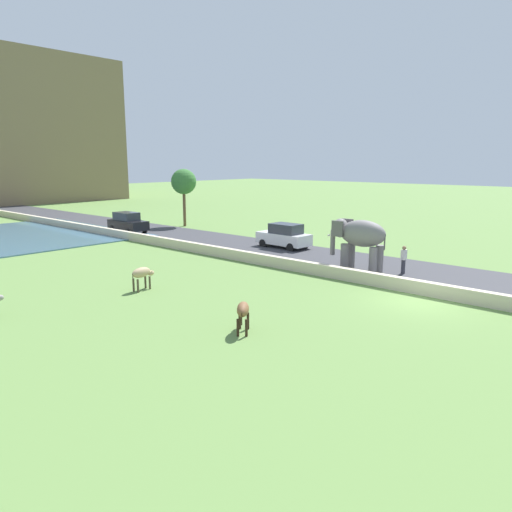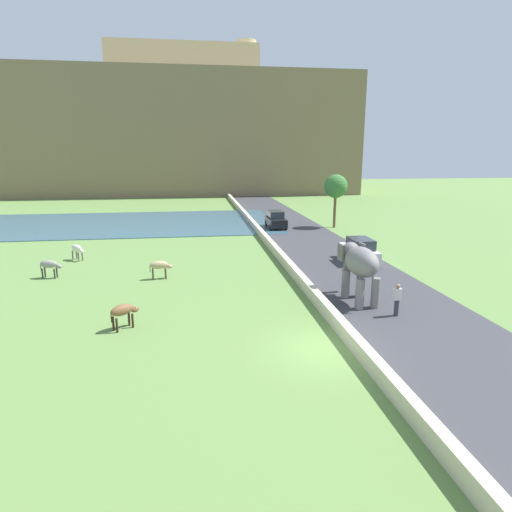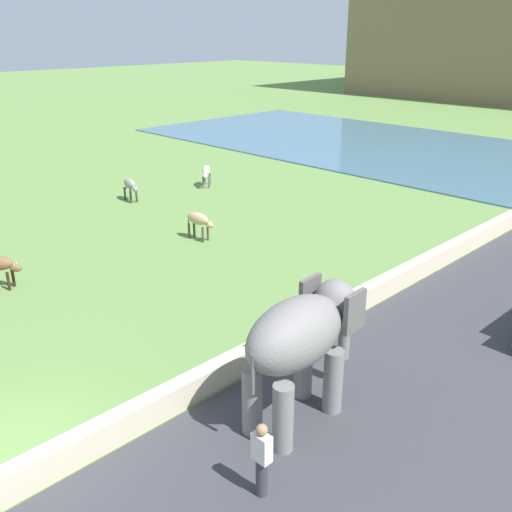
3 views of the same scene
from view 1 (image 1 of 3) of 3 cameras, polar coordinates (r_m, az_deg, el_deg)
The scene contains 10 objects.
ground_plane at distance 22.99m, azimuth 18.66°, elevation -5.11°, with size 220.00×220.00×0.00m, color #608442.
road_surface at distance 38.66m, azimuth -6.36°, elevation 1.92°, with size 7.00×120.00×0.06m, color #38383D.
barrier_wall at distance 34.68m, azimuth -8.82°, elevation 1.28°, with size 0.40×110.00×0.66m, color beige.
elephant at distance 27.74m, azimuth 12.12°, elevation 2.27°, with size 1.55×3.50×2.99m.
person_beside_elephant at distance 27.86m, azimuth 17.12°, elevation -0.38°, with size 0.36×0.22×1.63m.
car_white at distance 34.86m, azimuth 3.37°, elevation 2.40°, with size 1.87×4.04×1.80m.
car_black at distance 43.93m, azimuth -15.00°, elevation 3.86°, with size 1.81×4.01×1.80m.
cow_brown at distance 17.74m, azimuth -1.55°, elevation -6.48°, with size 1.29×1.13×1.15m.
cow_tan at distance 24.08m, azimuth -13.37°, elevation -2.04°, with size 1.42×0.58×1.15m.
tree_near at distance 47.02m, azimuth -8.58°, elevation 8.67°, with size 2.42×2.42×5.51m.
Camera 1 is at (-20.47, -8.42, 6.23)m, focal length 33.69 mm.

